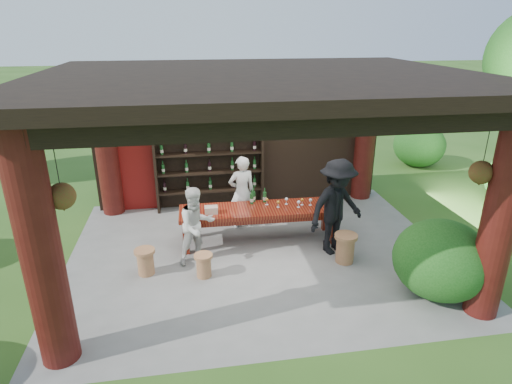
{
  "coord_description": "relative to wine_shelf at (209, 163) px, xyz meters",
  "views": [
    {
      "loc": [
        -1.27,
        -7.41,
        4.25
      ],
      "look_at": [
        0.0,
        0.4,
        1.15
      ],
      "focal_mm": 30.0,
      "sensor_mm": 36.0,
      "label": 1
    }
  ],
  "objects": [
    {
      "name": "ground",
      "position": [
        0.8,
        -2.45,
        -1.15
      ],
      "size": [
        90.0,
        90.0,
        0.0
      ],
      "primitive_type": "plane",
      "color": "#2D5119",
      "rests_on": "ground"
    },
    {
      "name": "pavilion",
      "position": [
        0.79,
        -2.02,
        0.98
      ],
      "size": [
        7.5,
        6.0,
        3.6
      ],
      "color": "slate",
      "rests_on": "ground"
    },
    {
      "name": "wine_shelf",
      "position": [
        0.0,
        0.0,
        0.0
      ],
      "size": [
        2.6,
        0.39,
        2.29
      ],
      "color": "black",
      "rests_on": "ground"
    },
    {
      "name": "tasting_table",
      "position": [
        0.89,
        -1.94,
        -0.51
      ],
      "size": [
        3.28,
        0.9,
        0.75
      ],
      "rotation": [
        0.0,
        0.0,
        -0.02
      ],
      "color": "#51100B",
      "rests_on": "ground"
    },
    {
      "name": "stool_near_left",
      "position": [
        -0.33,
        -3.13,
        -0.91
      ],
      "size": [
        0.34,
        0.34,
        0.44
      ],
      "rotation": [
        0.0,
        0.0,
        -0.2
      ],
      "color": "#9A5F3D",
      "rests_on": "ground"
    },
    {
      "name": "stool_near_right",
      "position": [
        2.36,
        -3.05,
        -0.84
      ],
      "size": [
        0.44,
        0.44,
        0.57
      ],
      "rotation": [
        0.0,
        0.0,
        -0.1
      ],
      "color": "#9A5F3D",
      "rests_on": "ground"
    },
    {
      "name": "stool_far_left",
      "position": [
        -1.36,
        -2.88,
        -0.88
      ],
      "size": [
        0.38,
        0.38,
        0.5
      ],
      "rotation": [
        0.0,
        0.0,
        -0.4
      ],
      "color": "#9A5F3D",
      "rests_on": "ground"
    },
    {
      "name": "host",
      "position": [
        0.63,
        -1.18,
        -0.33
      ],
      "size": [
        0.66,
        0.49,
        1.64
      ],
      "primitive_type": "imported",
      "rotation": [
        0.0,
        0.0,
        3.32
      ],
      "color": "silver",
      "rests_on": "ground"
    },
    {
      "name": "guest_woman",
      "position": [
        -0.41,
        -2.57,
        -0.4
      ],
      "size": [
        0.9,
        0.82,
        1.5
      ],
      "primitive_type": "imported",
      "rotation": [
        0.0,
        0.0,
        0.42
      ],
      "color": "silver",
      "rests_on": "ground"
    },
    {
      "name": "guest_man",
      "position": [
        2.29,
        -2.62,
        -0.18
      ],
      "size": [
        1.42,
        1.14,
        1.93
      ],
      "primitive_type": "imported",
      "rotation": [
        0.0,
        0.0,
        0.4
      ],
      "color": "black",
      "rests_on": "ground"
    },
    {
      "name": "table_bottles",
      "position": [
        0.88,
        -1.63,
        -0.24
      ],
      "size": [
        0.37,
        0.19,
        0.31
      ],
      "color": "#194C1E",
      "rests_on": "tasting_table"
    },
    {
      "name": "table_glasses",
      "position": [
        1.54,
        -1.92,
        -0.32
      ],
      "size": [
        0.96,
        0.31,
        0.15
      ],
      "color": "silver",
      "rests_on": "tasting_table"
    },
    {
      "name": "napkin_basket",
      "position": [
        -0.1,
        -2.04,
        -0.33
      ],
      "size": [
        0.26,
        0.18,
        0.14
      ],
      "primitive_type": "cube",
      "rotation": [
        0.0,
        0.0,
        -0.02
      ],
      "color": "#BF6672",
      "rests_on": "tasting_table"
    },
    {
      "name": "shrubs",
      "position": [
        2.9,
        -1.95,
        -0.58
      ],
      "size": [
        15.41,
        9.27,
        1.36
      ],
      "color": "#194C14",
      "rests_on": "ground"
    },
    {
      "name": "trees",
      "position": [
        3.56,
        -0.5,
        2.22
      ],
      "size": [
        21.22,
        11.05,
        4.8
      ],
      "color": "#3F2819",
      "rests_on": "ground"
    }
  ]
}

